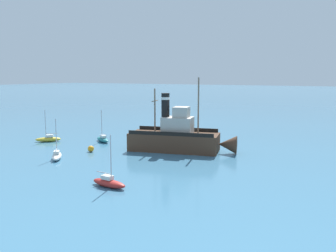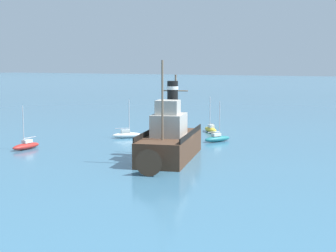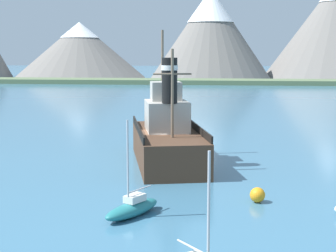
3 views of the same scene
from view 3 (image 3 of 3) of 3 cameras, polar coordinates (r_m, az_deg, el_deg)
The scene contains 6 objects.
ground_plane at distance 37.82m, azimuth -1.79°, elevation -4.31°, with size 600.00×600.00×0.00m, color teal.
mountain_ridge at distance 171.52m, azimuth 10.89°, elevation 10.07°, with size 188.95×59.21×33.34m.
shoreline_strip at distance 138.02m, azimuth 4.15°, elevation 4.93°, with size 240.00×12.00×1.20m, color #5B704C.
old_tugboat at distance 38.48m, azimuth -0.17°, elevation -1.31°, with size 7.05×14.79×9.90m.
sailboat_teal at distance 26.14m, azimuth -3.96°, elevation -9.03°, with size 2.85×3.84×4.90m.
mooring_buoy at distance 28.79m, azimuth 9.89°, elevation -7.54°, with size 0.84×0.84×0.84m, color orange.
Camera 3 is at (5.24, -36.57, 8.10)m, focal length 55.00 mm.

